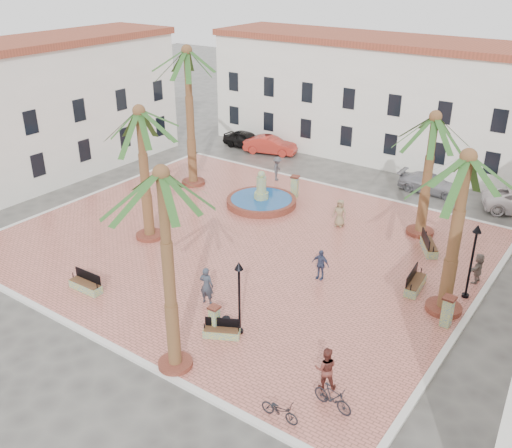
# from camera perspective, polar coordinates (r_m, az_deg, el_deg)

# --- Properties ---
(ground) EXTENTS (120.00, 120.00, 0.00)m
(ground) POSITION_cam_1_polar(r_m,az_deg,el_deg) (33.26, -1.41, -2.06)
(ground) COLOR #56544F
(ground) RESTS_ON ground
(plaza) EXTENTS (26.00, 22.00, 0.15)m
(plaza) POSITION_cam_1_polar(r_m,az_deg,el_deg) (33.22, -1.41, -1.95)
(plaza) COLOR #CA6E5F
(plaza) RESTS_ON ground
(kerb_n) EXTENTS (26.30, 0.30, 0.16)m
(kerb_n) POSITION_cam_1_polar(r_m,az_deg,el_deg) (41.76, 7.66, 3.73)
(kerb_n) COLOR silver
(kerb_n) RESTS_ON ground
(kerb_s) EXTENTS (26.30, 0.30, 0.16)m
(kerb_s) POSITION_cam_1_polar(r_m,az_deg,el_deg) (26.56, -15.98, -10.78)
(kerb_s) COLOR silver
(kerb_s) RESTS_ON ground
(kerb_e) EXTENTS (0.30, 22.30, 0.16)m
(kerb_e) POSITION_cam_1_polar(r_m,az_deg,el_deg) (28.48, 20.34, -8.78)
(kerb_e) COLOR silver
(kerb_e) RESTS_ON ground
(kerb_w) EXTENTS (0.30, 22.30, 0.16)m
(kerb_w) POSITION_cam_1_polar(r_m,az_deg,el_deg) (41.64, -15.93, 2.89)
(kerb_w) COLOR silver
(kerb_w) RESTS_ON ground
(building_north) EXTENTS (30.40, 7.40, 9.50)m
(building_north) POSITION_cam_1_polar(r_m,az_deg,el_deg) (48.23, 13.19, 12.08)
(building_north) COLOR white
(building_north) RESTS_ON ground
(building_west) EXTENTS (6.40, 24.40, 10.00)m
(building_west) POSITION_cam_1_polar(r_m,az_deg,el_deg) (44.87, -21.68, 10.33)
(building_west) COLOR white
(building_west) RESTS_ON ground
(fountain) EXTENTS (4.65, 4.65, 2.40)m
(fountain) POSITION_cam_1_polar(r_m,az_deg,el_deg) (38.03, 0.54, 2.40)
(fountain) COLOR brown
(fountain) RESTS_ON plaza
(palm_nw) EXTENTS (5.50, 5.50, 9.83)m
(palm_nw) POSITION_cam_1_polar(r_m,az_deg,el_deg) (39.69, -6.87, 15.48)
(palm_nw) COLOR brown
(palm_nw) RESTS_ON plaza
(palm_sw) EXTENTS (5.29, 5.29, 7.93)m
(palm_sw) POSITION_cam_1_polar(r_m,az_deg,el_deg) (31.98, -11.49, 9.50)
(palm_sw) COLOR brown
(palm_sw) RESTS_ON plaza
(palm_s) EXTENTS (4.58, 4.58, 8.66)m
(palm_s) POSITION_cam_1_polar(r_m,az_deg,el_deg) (20.30, -9.31, 2.84)
(palm_s) COLOR brown
(palm_s) RESTS_ON plaza
(palm_e) EXTENTS (5.48, 5.48, 7.95)m
(palm_e) POSITION_cam_1_polar(r_m,az_deg,el_deg) (25.64, 20.19, 4.43)
(palm_e) COLOR brown
(palm_e) RESTS_ON plaza
(palm_ne) EXTENTS (5.27, 5.27, 7.49)m
(palm_ne) POSITION_cam_1_polar(r_m,az_deg,el_deg) (33.44, 17.33, 8.79)
(palm_ne) COLOR brown
(palm_ne) RESTS_ON plaza
(bench_s) EXTENTS (1.87, 0.62, 0.98)m
(bench_s) POSITION_cam_1_polar(r_m,az_deg,el_deg) (29.72, -16.65, -5.89)
(bench_s) COLOR #889F6C
(bench_s) RESTS_ON plaza
(bench_se) EXTENTS (1.65, 1.19, 0.85)m
(bench_se) POSITION_cam_1_polar(r_m,az_deg,el_deg) (25.37, -3.46, -10.73)
(bench_se) COLOR #889F6C
(bench_se) RESTS_ON plaza
(bench_e) EXTENTS (0.79, 2.02, 1.04)m
(bench_e) POSITION_cam_1_polar(r_m,az_deg,el_deg) (29.62, 15.62, -5.82)
(bench_e) COLOR #889F6C
(bench_e) RESTS_ON plaza
(bench_ne) EXTENTS (1.58, 2.03, 1.06)m
(bench_ne) POSITION_cam_1_polar(r_m,az_deg,el_deg) (33.51, 16.88, -2.16)
(bench_ne) COLOR #889F6C
(bench_ne) RESTS_ON plaza
(lamppost_s) EXTENTS (0.39, 0.39, 3.57)m
(lamppost_s) POSITION_cam_1_polar(r_m,az_deg,el_deg) (24.38, -1.70, -6.18)
(lamppost_s) COLOR black
(lamppost_s) RESTS_ON plaza
(lamppost_e) EXTENTS (0.42, 0.42, 3.90)m
(lamppost_e) POSITION_cam_1_polar(r_m,az_deg,el_deg) (28.67, 20.95, -2.35)
(lamppost_e) COLOR black
(lamppost_e) RESTS_ON plaza
(bollard_se) EXTENTS (0.48, 0.48, 1.31)m
(bollard_se) POSITION_cam_1_polar(r_m,az_deg,el_deg) (25.43, -4.18, -9.43)
(bollard_se) COLOR #889F6C
(bollard_se) RESTS_ON plaza
(bollard_n) EXTENTS (0.67, 0.67, 1.55)m
(bollard_n) POSITION_cam_1_polar(r_m,az_deg,el_deg) (39.17, 3.90, 3.79)
(bollard_n) COLOR #889F6C
(bollard_n) RESTS_ON plaza
(bollard_e) EXTENTS (0.56, 0.56, 1.50)m
(bollard_e) POSITION_cam_1_polar(r_m,az_deg,el_deg) (27.08, 18.61, -8.24)
(bollard_e) COLOR #889F6C
(bollard_e) RESTS_ON plaza
(litter_bin) EXTENTS (0.35, 0.35, 0.69)m
(litter_bin) POSITION_cam_1_polar(r_m,az_deg,el_deg) (25.66, -2.98, -9.97)
(litter_bin) COLOR black
(litter_bin) RESTS_ON plaza
(cyclist_a) EXTENTS (0.79, 0.61, 1.91)m
(cyclist_a) POSITION_cam_1_polar(r_m,az_deg,el_deg) (27.27, -4.97, -6.15)
(cyclist_a) COLOR #2F3743
(cyclist_a) RESTS_ON plaza
(bicycle_a) EXTENTS (1.54, 0.56, 0.81)m
(bicycle_a) POSITION_cam_1_polar(r_m,az_deg,el_deg) (21.47, 2.39, -18.09)
(bicycle_a) COLOR black
(bicycle_a) RESTS_ON plaza
(cyclist_b) EXTENTS (1.10, 1.04, 1.80)m
(cyclist_b) POSITION_cam_1_polar(r_m,az_deg,el_deg) (22.53, 6.98, -14.14)
(cyclist_b) COLOR brown
(cyclist_b) RESTS_ON plaza
(bicycle_b) EXTENTS (1.72, 0.71, 1.00)m
(bicycle_b) POSITION_cam_1_polar(r_m,az_deg,el_deg) (21.95, 7.69, -16.83)
(bicycle_b) COLOR black
(bicycle_b) RESTS_ON plaza
(pedestrian_fountain_a) EXTENTS (0.91, 0.65, 1.75)m
(pedestrian_fountain_a) POSITION_cam_1_polar(r_m,az_deg,el_deg) (35.16, 8.39, 1.09)
(pedestrian_fountain_a) COLOR #8A7452
(pedestrian_fountain_a) RESTS_ON plaza
(pedestrian_fountain_b) EXTENTS (0.97, 0.41, 1.65)m
(pedestrian_fountain_b) POSITION_cam_1_polar(r_m,az_deg,el_deg) (29.38, 6.46, -4.03)
(pedestrian_fountain_b) COLOR #364060
(pedestrian_fountain_b) RESTS_ON plaza
(pedestrian_north) EXTENTS (1.02, 1.31, 1.79)m
(pedestrian_north) POSITION_cam_1_polar(r_m,az_deg,el_deg) (42.15, 2.14, 5.55)
(pedestrian_north) COLOR #424247
(pedestrian_north) RESTS_ON plaza
(pedestrian_east) EXTENTS (0.62, 1.54, 1.61)m
(pedestrian_east) POSITION_cam_1_polar(r_m,az_deg,el_deg) (31.01, 21.32, -4.13)
(pedestrian_east) COLOR #78665E
(pedestrian_east) RESTS_ON plaza
(car_black) EXTENTS (4.31, 1.78, 1.46)m
(car_black) POSITION_cam_1_polar(r_m,az_deg,el_deg) (50.10, -0.98, 8.43)
(car_black) COLOR black
(car_black) RESTS_ON ground
(car_red) EXTENTS (4.72, 2.75, 1.47)m
(car_red) POSITION_cam_1_polar(r_m,az_deg,el_deg) (48.60, 1.45, 7.89)
(car_red) COLOR red
(car_red) RESTS_ON ground
(car_silver) EXTENTS (4.56, 1.93, 1.31)m
(car_silver) POSITION_cam_1_polar(r_m,az_deg,el_deg) (42.17, 17.06, 3.87)
(car_silver) COLOR #A3A3AB
(car_silver) RESTS_ON ground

